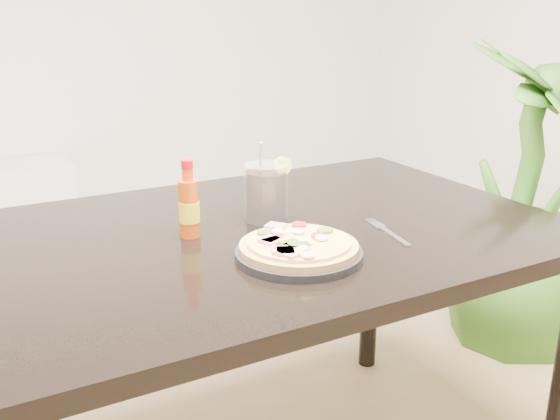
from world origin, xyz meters
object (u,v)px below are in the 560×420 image
plate (299,254)px  fork (386,231)px  dining_table (255,263)px  houseplant (527,199)px  hot_sauce_bottle (189,207)px  pizza (298,245)px  cola_cup (266,194)px

plate → fork: bearing=8.2°
dining_table → plate: bearing=-89.6°
fork → houseplant: bearing=33.5°
dining_table → houseplant: bearing=12.6°
plate → hot_sauce_bottle: 0.27m
plate → pizza: (-0.00, -0.00, 0.02)m
plate → fork: plate is taller
dining_table → cola_cup: cola_cup is taller
dining_table → plate: 0.22m
pizza → hot_sauce_bottle: bearing=123.1°
cola_cup → pizza: bearing=-102.6°
fork → plate: bearing=-162.0°
pizza → houseplant: (1.25, 0.48, -0.21)m
dining_table → pizza: pizza is taller
cola_cup → fork: size_ratio=1.03×
dining_table → pizza: 0.23m
cola_cup → fork: 0.29m
hot_sauce_bottle → pizza: bearing=-56.9°
fork → hot_sauce_bottle: bearing=164.6°
houseplant → dining_table: bearing=-167.4°
pizza → fork: pizza is taller
dining_table → fork: (0.25, -0.16, 0.09)m
pizza → hot_sauce_bottle: hot_sauce_bottle is taller
fork → pizza: bearing=-162.0°
plate → hot_sauce_bottle: bearing=123.6°
pizza → fork: size_ratio=1.28×
hot_sauce_bottle → fork: (0.40, -0.19, -0.07)m
pizza → cola_cup: size_ratio=1.24×
pizza → dining_table: bearing=89.7°
hot_sauce_bottle → dining_table: bearing=-10.2°
hot_sauce_bottle → fork: 0.44m
pizza → cola_cup: (0.05, 0.24, 0.04)m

